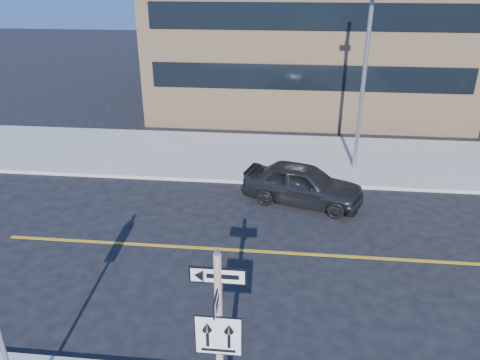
# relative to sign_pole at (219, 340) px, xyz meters

# --- Properties ---
(ground) EXTENTS (120.00, 120.00, 0.00)m
(ground) POSITION_rel_sign_pole_xyz_m (0.00, 2.51, -2.44)
(ground) COLOR black
(ground) RESTS_ON ground
(sign_pole) EXTENTS (0.92, 0.92, 4.06)m
(sign_pole) POSITION_rel_sign_pole_xyz_m (0.00, 0.00, 0.00)
(sign_pole) COLOR white
(sign_pole) RESTS_ON near_sidewalk
(parked_car_a) EXTENTS (3.03, 4.84, 1.54)m
(parked_car_a) POSITION_rel_sign_pole_xyz_m (1.65, 10.11, -1.67)
(parked_car_a) COLOR black
(parked_car_a) RESTS_ON ground
(streetlight_a) EXTENTS (0.55, 2.25, 8.00)m
(streetlight_a) POSITION_rel_sign_pole_xyz_m (4.00, 13.27, 2.32)
(streetlight_a) COLOR gray
(streetlight_a) RESTS_ON far_sidewalk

